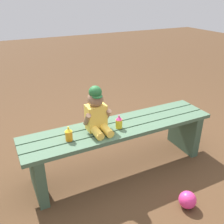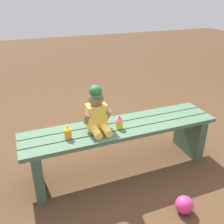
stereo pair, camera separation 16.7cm
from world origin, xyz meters
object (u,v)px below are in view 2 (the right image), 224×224
object	(u,v)px
child_figure	(97,111)
park_bench	(121,139)
toy_ball	(184,205)
sippy_cup_left	(68,132)
sippy_cup_right	(119,122)

from	to	relation	value
child_figure	park_bench	bearing A→B (deg)	-5.25
park_bench	toy_ball	xyz separation A→B (m)	(0.25, -0.69, -0.26)
toy_ball	sippy_cup_left	bearing A→B (deg)	138.80
child_figure	toy_ball	bearing A→B (deg)	-56.44
park_bench	sippy_cup_right	size ratio (longest dim) A/B	14.63
sippy_cup_left	sippy_cup_right	world-z (taller)	same
park_bench	child_figure	distance (m)	0.39
park_bench	toy_ball	size ratio (longest dim) A/B	12.80
park_bench	sippy_cup_left	size ratio (longest dim) A/B	14.63
sippy_cup_right	toy_ball	xyz separation A→B (m)	(0.28, -0.65, -0.46)
child_figure	sippy_cup_left	bearing A→B (deg)	-168.28
sippy_cup_left	toy_ball	distance (m)	1.10
park_bench	sippy_cup_left	bearing A→B (deg)	-175.81
sippy_cup_left	toy_ball	size ratio (longest dim) A/B	0.88
child_figure	sippy_cup_right	bearing A→B (deg)	-16.91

